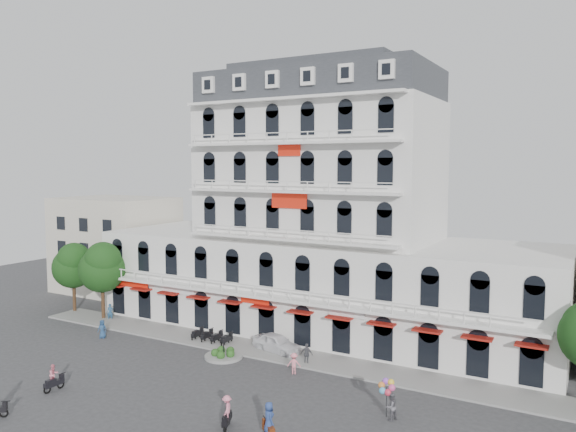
# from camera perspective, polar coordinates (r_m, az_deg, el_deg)

# --- Properties ---
(ground) EXTENTS (120.00, 120.00, 0.00)m
(ground) POSITION_cam_1_polar(r_m,az_deg,el_deg) (42.60, -8.08, -17.06)
(ground) COLOR #38383A
(ground) RESTS_ON ground
(sidewalk) EXTENTS (53.00, 4.00, 0.16)m
(sidewalk) POSITION_cam_1_polar(r_m,az_deg,el_deg) (49.55, -1.56, -13.68)
(sidewalk) COLOR gray
(sidewalk) RESTS_ON ground
(main_building) EXTENTS (45.00, 15.00, 25.80)m
(main_building) POSITION_cam_1_polar(r_m,az_deg,el_deg) (55.15, 3.22, -1.22)
(main_building) COLOR silver
(main_building) RESTS_ON ground
(flank_building_west) EXTENTS (14.00, 10.00, 12.00)m
(flank_building_west) POSITION_cam_1_polar(r_m,az_deg,el_deg) (75.19, -17.09, -2.78)
(flank_building_west) COLOR beige
(flank_building_west) RESTS_ON ground
(traffic_island) EXTENTS (3.20, 3.20, 1.60)m
(traffic_island) POSITION_cam_1_polar(r_m,az_deg,el_deg) (48.70, -6.56, -13.83)
(traffic_island) COLOR gray
(traffic_island) RESTS_ON ground
(parked_scooter_row) EXTENTS (4.40, 1.80, 1.10)m
(parked_scooter_row) POSITION_cam_1_polar(r_m,az_deg,el_deg) (52.81, -7.75, -12.61)
(parked_scooter_row) COLOR black
(parked_scooter_row) RESTS_ON ground
(tree_west_outer) EXTENTS (4.50, 4.48, 7.76)m
(tree_west_outer) POSITION_cam_1_polar(r_m,az_deg,el_deg) (65.72, -20.98, -4.58)
(tree_west_outer) COLOR #382314
(tree_west_outer) RESTS_ON ground
(tree_west_inner) EXTENTS (4.76, 4.76, 8.25)m
(tree_west_inner) POSITION_cam_1_polar(r_m,az_deg,el_deg) (61.61, -18.36, -4.82)
(tree_west_inner) COLOR #382314
(tree_west_inner) RESTS_ON ground
(parked_car) EXTENTS (4.90, 2.80, 1.57)m
(parked_car) POSITION_cam_1_polar(r_m,az_deg,el_deg) (49.69, -1.16, -12.77)
(parked_car) COLOR white
(parked_car) RESTS_ON ground
(rider_southwest) EXTENTS (0.59, 1.70, 1.96)m
(rider_southwest) POSITION_cam_1_polar(r_m,az_deg,el_deg) (44.90, -22.71, -14.91)
(rider_southwest) COLOR black
(rider_southwest) RESTS_ON ground
(rider_east) EXTENTS (1.40, 1.21, 2.30)m
(rider_east) POSITION_cam_1_polar(r_m,az_deg,el_deg) (34.98, -1.96, -20.07)
(rider_east) COLOR maroon
(rider_east) RESTS_ON ground
(rider_center) EXTENTS (0.96, 1.61, 2.09)m
(rider_center) POSITION_cam_1_polar(r_m,az_deg,el_deg) (36.51, -6.23, -19.10)
(rider_center) COLOR black
(rider_center) RESTS_ON ground
(pedestrian_left) EXTENTS (0.99, 0.83, 1.72)m
(pedestrian_left) POSITION_cam_1_polar(r_m,az_deg,el_deg) (56.12, -18.35, -10.84)
(pedestrian_left) COLOR navy
(pedestrian_left) RESTS_ON ground
(pedestrian_mid) EXTENTS (1.03, 0.47, 1.74)m
(pedestrian_mid) POSITION_cam_1_polar(r_m,az_deg,el_deg) (46.72, 1.93, -13.84)
(pedestrian_mid) COLOR #57575E
(pedestrian_mid) RESTS_ON ground
(pedestrian_right) EXTENTS (1.20, 0.92, 1.65)m
(pedestrian_right) POSITION_cam_1_polar(r_m,az_deg,el_deg) (44.80, 0.62, -14.75)
(pedestrian_right) COLOR pink
(pedestrian_right) RESTS_ON ground
(pedestrian_far) EXTENTS (0.76, 0.73, 1.75)m
(pedestrian_far) POSITION_cam_1_polar(r_m,az_deg,el_deg) (61.93, -17.62, -9.30)
(pedestrian_far) COLOR navy
(pedestrian_far) RESTS_ON ground
(balloon_vendor) EXTENTS (1.44, 1.35, 2.45)m
(balloon_vendor) POSITION_cam_1_polar(r_m,az_deg,el_deg) (37.96, 10.27, -17.90)
(balloon_vendor) COLOR slate
(balloon_vendor) RESTS_ON ground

